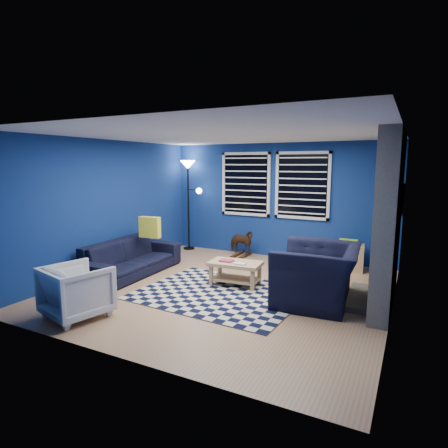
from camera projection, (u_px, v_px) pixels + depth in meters
name	position (u px, v px, depth m)	size (l,w,h in m)	color
floor	(226.00, 289.00, 6.19)	(5.00, 5.00, 0.00)	tan
ceiling	(226.00, 134.00, 5.79)	(5.00, 5.00, 0.00)	white
wall_back	(277.00, 201.00, 8.19)	(5.00, 5.00, 0.00)	navy
wall_left	(109.00, 206.00, 7.12)	(5.00, 5.00, 0.00)	navy
wall_right	(397.00, 226.00, 4.86)	(5.00, 5.00, 0.00)	navy
fireplace	(388.00, 224.00, 5.38)	(0.65, 2.00, 2.50)	gray
window_left	(246.00, 184.00, 8.44)	(1.17, 0.06, 1.42)	black
window_right	(302.00, 186.00, 7.85)	(1.17, 0.06, 1.42)	black
tv	(400.00, 201.00, 6.62)	(0.07, 1.00, 0.58)	black
rug	(220.00, 293.00, 5.96)	(2.50, 2.00, 0.02)	black
sofa	(129.00, 258.00, 6.94)	(0.87, 2.21, 0.65)	black
armchair_big	(317.00, 274.00, 5.54)	(1.16, 1.32, 0.86)	black
armchair_bent	(77.00, 291.00, 5.03)	(0.76, 0.79, 0.72)	gray
rocking_horse	(241.00, 242.00, 8.33)	(0.63, 0.29, 0.54)	#472917
coffee_table	(235.00, 268.00, 6.33)	(0.91, 0.58, 0.43)	tan
cabinet	(347.00, 257.00, 7.28)	(0.64, 0.46, 0.60)	tan
floor_lamp	(189.00, 177.00, 8.84)	(0.58, 0.36, 2.13)	black
throw_pillow	(150.00, 227.00, 7.18)	(0.42, 0.13, 0.40)	yellow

